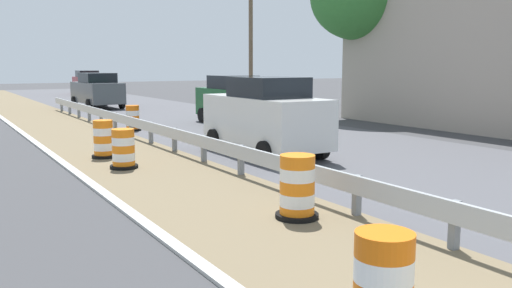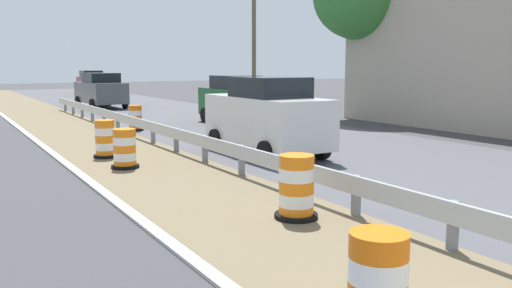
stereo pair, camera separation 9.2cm
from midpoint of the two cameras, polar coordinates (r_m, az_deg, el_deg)
name	(u,v)px [view 1 (the left image)]	position (r m, az deg, el deg)	size (l,w,h in m)	color
traffic_barrel_close	(297,190)	(9.05, 4.10, -4.86)	(0.73, 0.73, 1.08)	orange
traffic_barrel_mid	(124,151)	(13.76, -14.06, -0.70)	(0.69, 0.69, 0.99)	orange
traffic_barrel_far	(104,141)	(15.47, -16.03, 0.32)	(0.67, 0.67, 1.05)	orange
traffic_barrel_farther	(133,119)	(21.54, -13.06, 2.56)	(0.64, 0.64, 0.99)	orange
car_lead_near_lane	(265,116)	(15.31, 0.81, 2.97)	(2.01, 4.43, 2.22)	silver
car_trailing_near_lane	(88,82)	(48.96, -17.47, 6.24)	(2.13, 4.71, 2.05)	maroon
car_lead_far_lane	(97,90)	(33.55, -16.57, 5.47)	(2.27, 4.74, 2.07)	#4C5156
car_mid_far_lane	(235,100)	(23.40, -2.40, 4.69)	(2.07, 4.14, 2.09)	#195128
utility_pole_mid	(251,39)	(31.51, -0.64, 11.06)	(0.24, 1.80, 7.71)	brown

